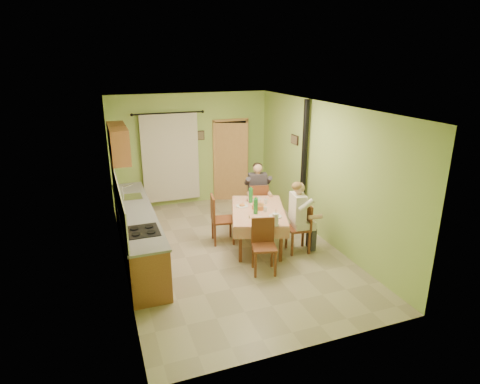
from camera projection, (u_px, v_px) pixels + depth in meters
name	position (u px, v px, depth m)	size (l,w,h in m)	color
floor	(230.00, 250.00, 7.91)	(4.00, 6.00, 0.01)	tan
room_shell	(229.00, 160.00, 7.33)	(4.04, 6.04, 2.82)	#ABD06B
kitchen_run	(137.00, 232.00, 7.55)	(0.64, 3.64, 1.56)	brown
upper_cabinets	(118.00, 143.00, 8.20)	(0.35, 1.40, 0.70)	brown
curtain	(171.00, 157.00, 9.90)	(1.70, 0.07, 2.22)	black
doorway	(231.00, 160.00, 10.50)	(0.96, 0.34, 2.15)	black
dining_table	(258.00, 227.00, 8.03)	(1.51, 1.93, 0.76)	tan
tableware	(260.00, 208.00, 7.78)	(0.67, 1.61, 0.33)	white
chair_far	(257.00, 212.00, 9.07)	(0.49, 0.49, 0.97)	brown
chair_near	(264.00, 257.00, 7.03)	(0.49, 0.49, 0.96)	brown
chair_right	(298.00, 237.00, 7.79)	(0.45, 0.45, 0.96)	brown
chair_left	(222.00, 229.00, 8.18)	(0.50, 0.50, 1.00)	brown
man_far	(258.00, 187.00, 8.89)	(0.63, 0.54, 1.39)	#38333D
man_right	(299.00, 209.00, 7.60)	(0.51, 0.61, 1.39)	white
stove_flue	(303.00, 182.00, 8.74)	(0.24, 0.24, 2.80)	black
picture_back	(201.00, 135.00, 10.07)	(0.19, 0.03, 0.23)	black
picture_right	(295.00, 140.00, 9.03)	(0.03, 0.31, 0.21)	brown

